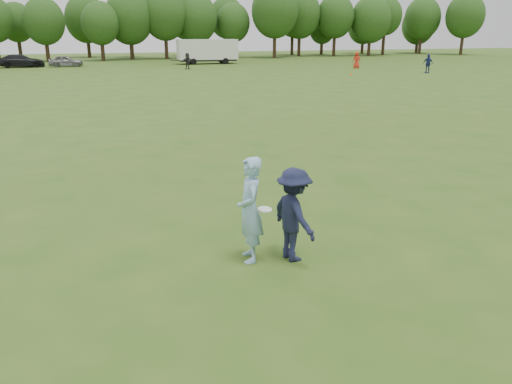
{
  "coord_description": "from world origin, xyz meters",
  "views": [
    {
      "loc": [
        -3.93,
        -8.03,
        4.36
      ],
      "look_at": [
        -0.8,
        1.51,
        1.1
      ],
      "focal_mm": 35.0,
      "sensor_mm": 36.0,
      "label": 1
    }
  ],
  "objects_px": {
    "player_far_b": "(428,64)",
    "player_far_c": "(357,60)",
    "car_d": "(21,61)",
    "cargo_trailer": "(207,50)",
    "car_e": "(66,61)",
    "field_cone": "(351,74)",
    "thrower": "(250,210)",
    "defender": "(294,215)",
    "player_far_d": "(188,61)"
  },
  "relations": [
    {
      "from": "car_e",
      "to": "player_far_b",
      "type": "bearing_deg",
      "value": -116.57
    },
    {
      "from": "player_far_d",
      "to": "car_d",
      "type": "xyz_separation_m",
      "value": [
        -18.89,
        9.29,
        -0.16
      ]
    },
    {
      "from": "car_d",
      "to": "cargo_trailer",
      "type": "xyz_separation_m",
      "value": [
        23.31,
        -0.37,
        1.0
      ]
    },
    {
      "from": "thrower",
      "to": "player_far_d",
      "type": "xyz_separation_m",
      "value": [
        8.43,
        51.01,
        -0.11
      ]
    },
    {
      "from": "player_far_b",
      "to": "player_far_c",
      "type": "height_order",
      "value": "player_far_b"
    },
    {
      "from": "defender",
      "to": "player_far_b",
      "type": "relative_size",
      "value": 0.96
    },
    {
      "from": "defender",
      "to": "car_e",
      "type": "relative_size",
      "value": 0.46
    },
    {
      "from": "player_far_c",
      "to": "player_far_d",
      "type": "bearing_deg",
      "value": 7.89
    },
    {
      "from": "cargo_trailer",
      "to": "player_far_d",
      "type": "bearing_deg",
      "value": -116.35
    },
    {
      "from": "player_far_c",
      "to": "car_d",
      "type": "distance_m",
      "value": 40.92
    },
    {
      "from": "player_far_b",
      "to": "player_far_d",
      "type": "height_order",
      "value": "player_far_b"
    },
    {
      "from": "car_d",
      "to": "player_far_b",
      "type": "bearing_deg",
      "value": -123.62
    },
    {
      "from": "player_far_b",
      "to": "car_d",
      "type": "xyz_separation_m",
      "value": [
        -42.29,
        22.56,
        -0.2
      ]
    },
    {
      "from": "player_far_b",
      "to": "player_far_c",
      "type": "distance_m",
      "value": 9.17
    },
    {
      "from": "thrower",
      "to": "cargo_trailer",
      "type": "relative_size",
      "value": 0.23
    },
    {
      "from": "player_far_c",
      "to": "cargo_trailer",
      "type": "distance_m",
      "value": 20.5
    },
    {
      "from": "defender",
      "to": "car_d",
      "type": "bearing_deg",
      "value": -1.2
    },
    {
      "from": "cargo_trailer",
      "to": "field_cone",
      "type": "bearing_deg",
      "value": -66.5
    },
    {
      "from": "player_far_b",
      "to": "car_e",
      "type": "height_order",
      "value": "player_far_b"
    },
    {
      "from": "car_e",
      "to": "player_far_d",
      "type": "bearing_deg",
      "value": -118.37
    },
    {
      "from": "car_d",
      "to": "car_e",
      "type": "xyz_separation_m",
      "value": [
        5.18,
        -0.58,
        -0.09
      ]
    },
    {
      "from": "thrower",
      "to": "defender",
      "type": "height_order",
      "value": "thrower"
    },
    {
      "from": "car_e",
      "to": "field_cone",
      "type": "distance_m",
      "value": 35.66
    },
    {
      "from": "player_far_b",
      "to": "car_e",
      "type": "distance_m",
      "value": 43.13
    },
    {
      "from": "thrower",
      "to": "player_far_b",
      "type": "height_order",
      "value": "thrower"
    },
    {
      "from": "car_e",
      "to": "car_d",
      "type": "bearing_deg",
      "value": 87.71
    },
    {
      "from": "defender",
      "to": "car_d",
      "type": "height_order",
      "value": "defender"
    },
    {
      "from": "car_e",
      "to": "field_cone",
      "type": "height_order",
      "value": "car_e"
    },
    {
      "from": "cargo_trailer",
      "to": "defender",
      "type": "bearing_deg",
      "value": -101.31
    },
    {
      "from": "player_far_b",
      "to": "car_d",
      "type": "distance_m",
      "value": 47.93
    },
    {
      "from": "thrower",
      "to": "car_d",
      "type": "relative_size",
      "value": 0.39
    },
    {
      "from": "car_d",
      "to": "defender",
      "type": "bearing_deg",
      "value": -174.98
    },
    {
      "from": "player_far_d",
      "to": "car_e",
      "type": "distance_m",
      "value": 16.25
    },
    {
      "from": "player_far_d",
      "to": "field_cone",
      "type": "relative_size",
      "value": 6.24
    },
    {
      "from": "player_far_b",
      "to": "field_cone",
      "type": "relative_size",
      "value": 6.5
    },
    {
      "from": "player_far_d",
      "to": "cargo_trailer",
      "type": "height_order",
      "value": "cargo_trailer"
    },
    {
      "from": "field_cone",
      "to": "cargo_trailer",
      "type": "distance_m",
      "value": 24.51
    },
    {
      "from": "thrower",
      "to": "defender",
      "type": "bearing_deg",
      "value": 81.63
    },
    {
      "from": "defender",
      "to": "player_far_d",
      "type": "xyz_separation_m",
      "value": [
        7.61,
        51.25,
        -0.0
      ]
    },
    {
      "from": "player_far_b",
      "to": "player_far_d",
      "type": "bearing_deg",
      "value": -146.25
    },
    {
      "from": "defender",
      "to": "player_far_d",
      "type": "distance_m",
      "value": 51.81
    },
    {
      "from": "car_d",
      "to": "field_cone",
      "type": "height_order",
      "value": "car_d"
    },
    {
      "from": "thrower",
      "to": "car_e",
      "type": "bearing_deg",
      "value": -167.2
    },
    {
      "from": "car_d",
      "to": "car_e",
      "type": "bearing_deg",
      "value": -101.9
    },
    {
      "from": "player_far_b",
      "to": "car_d",
      "type": "relative_size",
      "value": 0.36
    },
    {
      "from": "defender",
      "to": "car_e",
      "type": "bearing_deg",
      "value": -5.94
    },
    {
      "from": "thrower",
      "to": "car_d",
      "type": "xyz_separation_m",
      "value": [
        -10.46,
        60.3,
        -0.27
      ]
    },
    {
      "from": "player_far_c",
      "to": "car_d",
      "type": "bearing_deg",
      "value": 1.86
    },
    {
      "from": "player_far_c",
      "to": "cargo_trailer",
      "type": "xyz_separation_m",
      "value": [
        -15.03,
        13.92,
        0.81
      ]
    },
    {
      "from": "defender",
      "to": "cargo_trailer",
      "type": "distance_m",
      "value": 61.37
    }
  ]
}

